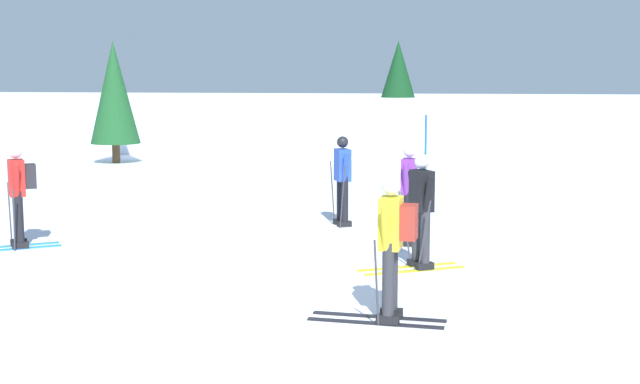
% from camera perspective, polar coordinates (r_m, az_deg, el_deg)
% --- Properties ---
extents(ground_plane, '(120.00, 120.00, 0.00)m').
position_cam_1_polar(ground_plane, '(11.56, -6.60, -6.65)').
color(ground_plane, silver).
extents(far_snow_ridge, '(80.00, 7.12, 2.03)m').
position_cam_1_polar(far_snow_ridge, '(32.90, 3.70, 4.57)').
color(far_snow_ridge, silver).
rests_on(far_snow_ridge, ground).
extents(skier_purple, '(1.62, 1.00, 1.71)m').
position_cam_1_polar(skier_purple, '(14.54, 5.84, 0.03)').
color(skier_purple, silver).
rests_on(skier_purple, ground).
extents(skier_red, '(1.54, 1.19, 1.71)m').
position_cam_1_polar(skier_red, '(15.13, -19.22, 0.08)').
color(skier_red, '#237AC6').
rests_on(skier_red, ground).
extents(skier_yellow, '(1.63, 1.00, 1.71)m').
position_cam_1_polar(skier_yellow, '(10.03, 4.78, -3.26)').
color(skier_yellow, black).
rests_on(skier_yellow, ground).
extents(skier_black, '(1.58, 1.09, 1.71)m').
position_cam_1_polar(skier_black, '(12.82, 6.64, -1.04)').
color(skier_black, gold).
rests_on(skier_black, ground).
extents(skier_blue, '(1.61, 0.99, 1.71)m').
position_cam_1_polar(skier_blue, '(16.29, 1.46, 0.91)').
color(skier_blue, silver).
rests_on(skier_blue, ground).
extents(trail_marker_pole, '(0.06, 0.06, 1.85)m').
position_cam_1_polar(trail_marker_pole, '(21.83, 6.95, 2.64)').
color(trail_marker_pole, '#1E56AD').
rests_on(trail_marker_pole, ground).
extents(conifer_far_left, '(1.58, 1.58, 3.90)m').
position_cam_1_polar(conifer_far_left, '(28.56, -13.38, 6.37)').
color(conifer_far_left, '#513823').
rests_on(conifer_far_left, ground).
extents(conifer_far_right, '(2.10, 2.10, 4.00)m').
position_cam_1_polar(conifer_far_right, '(30.69, 5.15, 6.64)').
color(conifer_far_right, '#513823').
rests_on(conifer_far_right, ground).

